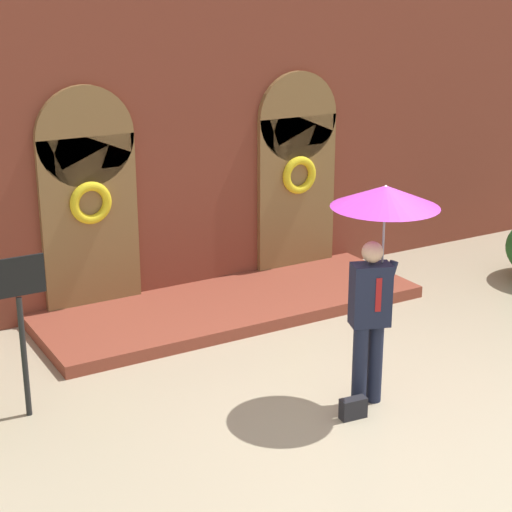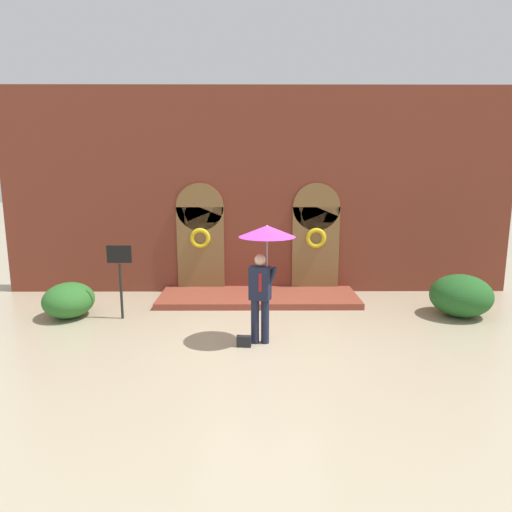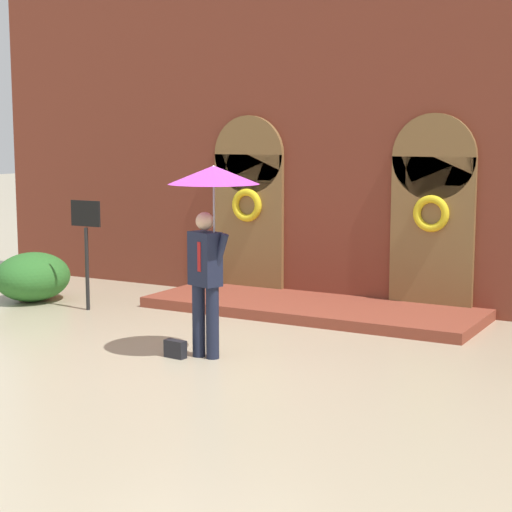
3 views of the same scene
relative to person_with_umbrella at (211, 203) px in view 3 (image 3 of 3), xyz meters
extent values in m
plane|color=tan|center=(-0.10, -0.03, -1.91)|extent=(80.00, 80.00, 0.00)
cube|color=brown|center=(-0.10, 4.17, 0.89)|extent=(14.00, 0.50, 5.60)
cube|color=brown|center=(-1.70, 3.88, -0.71)|extent=(1.30, 0.08, 2.40)
cylinder|color=brown|center=(-1.70, 3.88, 0.49)|extent=(1.30, 0.08, 1.30)
cube|color=brown|center=(1.50, 3.88, -0.71)|extent=(1.30, 0.08, 2.40)
cylinder|color=brown|center=(1.50, 3.88, 0.49)|extent=(1.30, 0.08, 1.30)
torus|color=yellow|center=(-1.70, 3.81, -0.36)|extent=(0.56, 0.12, 0.56)
torus|color=yellow|center=(1.50, 3.81, -0.36)|extent=(0.56, 0.12, 0.56)
cube|color=brown|center=(-0.10, 3.02, -1.83)|extent=(5.20, 1.80, 0.16)
cylinder|color=#191E33|center=(-0.20, 0.00, -1.46)|extent=(0.16, 0.16, 0.90)
cylinder|color=#191E33|center=(0.00, 0.00, -1.46)|extent=(0.16, 0.16, 0.90)
cube|color=#191E33|center=(-0.10, 0.00, -0.68)|extent=(0.46, 0.36, 0.66)
cube|color=#A51919|center=(-0.10, -0.13, -0.64)|extent=(0.06, 0.03, 0.36)
sphere|color=tan|center=(-0.10, 0.00, -0.22)|extent=(0.22, 0.22, 0.22)
cylinder|color=#191E33|center=(0.12, 0.00, -0.58)|extent=(0.22, 0.09, 0.46)
cylinder|color=gray|center=(0.03, 0.00, -0.26)|extent=(0.02, 0.02, 0.98)
cone|color=#992893|center=(0.03, 0.00, 0.34)|extent=(1.10, 1.10, 0.22)
cone|color=white|center=(0.03, 0.00, 0.35)|extent=(0.61, 0.61, 0.20)
cube|color=black|center=(-0.42, -0.20, -1.80)|extent=(0.29, 0.15, 0.22)
cylinder|color=black|center=(-3.28, 1.55, -1.26)|extent=(0.06, 0.06, 1.30)
cube|color=black|center=(-3.28, 1.55, -0.39)|extent=(0.56, 0.03, 0.40)
ellipsoid|color=#2D6B28|center=(-4.56, 1.68, -1.51)|extent=(1.15, 1.31, 0.81)
camera|label=1|loc=(-5.23, -6.47, 2.42)|focal=60.00mm
camera|label=2|loc=(-0.22, -8.63, 1.49)|focal=32.00mm
camera|label=3|loc=(5.46, -8.66, 0.80)|focal=60.00mm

